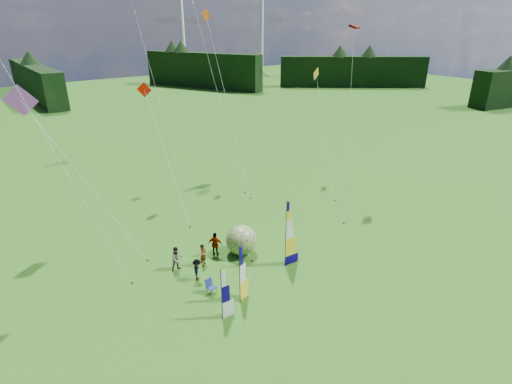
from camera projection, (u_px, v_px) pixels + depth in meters
ground at (304, 282)px, 26.85m from camera, size 220.00×220.00×0.00m
treeline_ring at (307, 230)px, 25.26m from camera, size 210.00×210.00×8.00m
turbine_left at (262, 24)px, 129.26m from camera, size 8.00×1.20×30.00m
turbine_right at (182, 25)px, 120.56m from camera, size 8.00×1.20×30.00m
feather_banner_main at (286, 235)px, 27.64m from camera, size 1.36×0.19×5.03m
side_banner_left at (240, 276)px, 24.24m from camera, size 1.06×0.38×3.88m
side_banner_far at (222, 296)px, 22.89m from camera, size 1.00×0.17×3.35m
bol_inflatable at (241, 240)px, 29.71m from camera, size 2.65×2.65×2.29m
spectator_a at (203, 255)px, 28.39m from camera, size 0.74×0.70×1.71m
spectator_b at (177, 259)px, 27.85m from camera, size 0.89×0.47×1.81m
spectator_c at (197, 270)px, 26.82m from camera, size 0.90×1.04×1.56m
spectator_d at (215, 244)px, 29.53m from camera, size 1.08×1.13×1.90m
camp_chair at (211, 287)px, 25.56m from camera, size 0.70×0.70×1.02m
kite_whale at (217, 84)px, 41.32m from camera, size 7.45×14.93×20.24m
kite_rainbow_delta at (83, 169)px, 28.34m from camera, size 11.21×13.74×12.96m
kite_parafoil at (350, 115)px, 34.64m from camera, size 10.70×10.67×17.26m
small_kite_red at (166, 150)px, 34.65m from camera, size 4.09×10.56×11.67m
small_kite_orange at (228, 101)px, 39.44m from camera, size 6.61×11.28×17.72m
small_kite_yellow at (325, 129)px, 40.12m from camera, size 9.30×11.10×12.22m
small_kite_pink at (59, 153)px, 24.04m from camera, size 9.70×10.35×17.71m
small_kite_green at (153, 75)px, 39.99m from camera, size 5.50×12.09×22.37m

